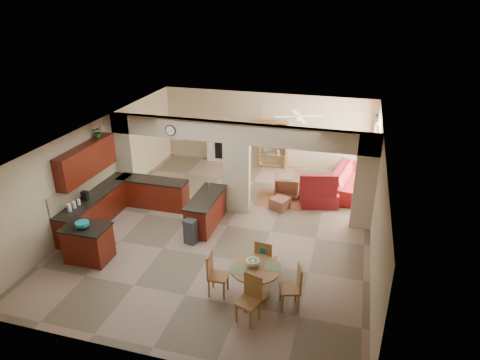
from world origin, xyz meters
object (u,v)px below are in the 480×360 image
(kitchen_island, at_px, (88,243))
(armchair, at_px, (287,186))
(dining_table, at_px, (255,277))
(sofa, at_px, (350,180))

(kitchen_island, xyz_separation_m, armchair, (4.15, 4.97, -0.12))
(kitchen_island, distance_m, armchair, 6.48)
(dining_table, relative_size, armchair, 1.40)
(kitchen_island, xyz_separation_m, sofa, (6.14, 5.92, -0.09))
(dining_table, height_order, armchair, dining_table)
(kitchen_island, relative_size, sofa, 0.42)
(dining_table, xyz_separation_m, sofa, (1.78, 6.18, -0.11))
(kitchen_island, distance_m, sofa, 8.54)
(kitchen_island, bearing_deg, armchair, 49.03)
(dining_table, bearing_deg, armchair, 92.25)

